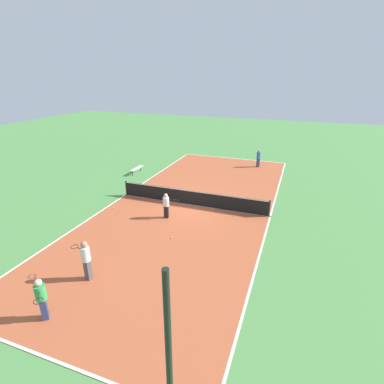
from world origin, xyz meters
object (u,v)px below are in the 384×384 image
(tennis_ball_far_baseline, at_px, (114,208))
(tennis_ball_midcourt, at_px, (218,197))
(tennis_net, at_px, (192,197))
(bench, at_px, (137,169))
(player_near_white, at_px, (166,204))
(player_near_blue, at_px, (258,157))
(player_far_green, at_px, (41,297))
(player_far_white, at_px, (86,258))
(tennis_ball_near_net, at_px, (234,216))
(tennis_ball_right_alley, at_px, (172,238))

(tennis_ball_far_baseline, xyz_separation_m, tennis_ball_midcourt, (-5.66, -3.97, 0.00))
(tennis_net, relative_size, bench, 5.81)
(tennis_net, distance_m, bench, 8.01)
(bench, bearing_deg, player_near_white, 41.01)
(tennis_ball_midcourt, bearing_deg, player_near_blue, -99.93)
(player_far_green, height_order, player_far_white, player_far_white)
(player_near_blue, xyz_separation_m, tennis_ball_near_net, (-0.26, 10.59, -0.84))
(tennis_net, relative_size, tennis_ball_near_net, 143.01)
(player_near_blue, xyz_separation_m, tennis_ball_midcourt, (1.42, 8.10, -0.84))
(tennis_net, distance_m, player_far_green, 10.80)
(tennis_ball_far_baseline, bearing_deg, player_near_white, -179.79)
(bench, relative_size, tennis_ball_midcourt, 24.62)
(tennis_net, xyz_separation_m, bench, (6.62, -4.52, -0.15))
(player_far_green, xyz_separation_m, player_near_white, (-0.66, -8.49, -0.08))
(player_far_white, bearing_deg, bench, -58.40)
(player_far_white, relative_size, player_near_white, 1.18)
(tennis_ball_near_net, height_order, tennis_ball_far_baseline, same)
(player_far_green, bearing_deg, tennis_net, 130.21)
(player_far_white, relative_size, tennis_ball_far_baseline, 25.82)
(player_near_blue, xyz_separation_m, tennis_ball_far_baseline, (7.08, 12.07, -0.84))
(tennis_ball_near_net, xyz_separation_m, tennis_ball_midcourt, (1.68, -2.49, 0.00))
(player_far_green, bearing_deg, tennis_ball_far_baseline, 157.17)
(tennis_net, height_order, tennis_ball_right_alley, tennis_net)
(bench, bearing_deg, tennis_ball_right_alley, 38.81)
(player_near_white, distance_m, tennis_ball_far_baseline, 3.73)
(player_far_green, xyz_separation_m, player_far_white, (-0.00, -2.28, 0.09))
(tennis_net, bearing_deg, tennis_ball_midcourt, -125.76)
(player_near_blue, relative_size, tennis_ball_midcourt, 22.75)
(player_near_white, distance_m, tennis_ball_near_net, 4.06)
(tennis_ball_near_net, relative_size, tennis_ball_midcourt, 1.00)
(tennis_net, distance_m, player_far_white, 8.54)
(bench, bearing_deg, tennis_ball_midcourt, 70.60)
(player_near_blue, bearing_deg, player_near_white, 129.84)
(player_near_white, xyz_separation_m, tennis_ball_far_baseline, (3.64, 0.01, -0.81))
(player_far_green, xyz_separation_m, tennis_ball_midcourt, (-2.69, -12.44, -0.89))
(player_far_green, distance_m, player_far_white, 2.29)
(tennis_ball_right_alley, height_order, tennis_ball_far_baseline, same)
(player_far_green, height_order, player_near_white, player_far_green)
(bench, distance_m, player_near_white, 8.93)
(player_near_blue, height_order, player_near_white, player_near_blue)
(tennis_ball_far_baseline, bearing_deg, player_near_blue, -120.40)
(tennis_ball_right_alley, relative_size, tennis_ball_midcourt, 1.00)
(player_far_green, bearing_deg, tennis_ball_right_alley, 121.16)
(player_far_white, relative_size, tennis_ball_near_net, 25.82)
(bench, relative_size, player_near_white, 1.12)
(player_near_blue, distance_m, player_near_white, 12.53)
(player_near_white, height_order, tennis_ball_near_net, player_near_white)
(player_far_green, height_order, tennis_ball_near_net, player_far_green)
(bench, distance_m, player_far_white, 13.95)
(player_far_green, distance_m, tennis_ball_near_net, 10.90)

